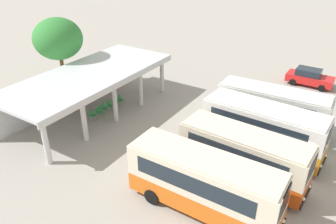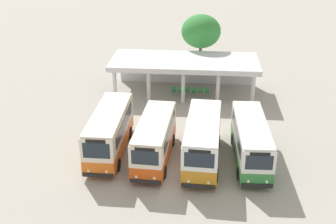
{
  "view_description": "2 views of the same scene",
  "coord_description": "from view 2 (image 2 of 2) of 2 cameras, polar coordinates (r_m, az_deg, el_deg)",
  "views": [
    {
      "loc": [
        -16.41,
        -2.59,
        12.73
      ],
      "look_at": [
        0.09,
        7.85,
        2.29
      ],
      "focal_mm": 35.52,
      "sensor_mm": 36.0,
      "label": 1
    },
    {
      "loc": [
        2.17,
        -25.06,
        16.43
      ],
      "look_at": [
        -0.58,
        7.59,
        1.29
      ],
      "focal_mm": 46.57,
      "sensor_mm": 36.0,
      "label": 2
    }
  ],
  "objects": [
    {
      "name": "waiting_chair_middle_seat",
      "position": [
        42.52,
        2.52,
        2.81
      ],
      "size": [
        0.45,
        0.45,
        0.86
      ],
      "color": "slate",
      "rests_on": "ground"
    },
    {
      "name": "waiting_chair_far_end_seat",
      "position": [
        42.43,
        5.12,
        2.68
      ],
      "size": [
        0.45,
        0.45,
        0.86
      ],
      "color": "slate",
      "rests_on": "ground"
    },
    {
      "name": "ground_plane",
      "position": [
        30.05,
        -0.12,
        -8.35
      ],
      "size": [
        180.0,
        180.0,
        0.0
      ],
      "primitive_type": "plane",
      "color": "#A39E93"
    },
    {
      "name": "terminal_canopy",
      "position": [
        43.19,
        2.22,
        6.17
      ],
      "size": [
        14.23,
        5.98,
        3.4
      ],
      "color": "silver",
      "rests_on": "ground"
    },
    {
      "name": "roadside_tree_behind_canopy",
      "position": [
        46.41,
        4.34,
        10.48
      ],
      "size": [
        4.12,
        4.12,
        6.77
      ],
      "color": "brown",
      "rests_on": "ground"
    },
    {
      "name": "waiting_chair_second_from_end",
      "position": [
        42.44,
        1.65,
        2.78
      ],
      "size": [
        0.45,
        0.45,
        0.86
      ],
      "color": "slate",
      "rests_on": "ground"
    },
    {
      "name": "city_bus_middle_cream",
      "position": [
        30.8,
        4.56,
        -3.61
      ],
      "size": [
        2.7,
        7.92,
        3.28
      ],
      "color": "black",
      "rests_on": "ground"
    },
    {
      "name": "waiting_chair_fourth_seat",
      "position": [
        42.5,
        3.39,
        2.77
      ],
      "size": [
        0.45,
        0.45,
        0.86
      ],
      "color": "slate",
      "rests_on": "ground"
    },
    {
      "name": "waiting_chair_fifth_seat",
      "position": [
        42.43,
        4.25,
        2.71
      ],
      "size": [
        0.45,
        0.45,
        0.86
      ],
      "color": "slate",
      "rests_on": "ground"
    },
    {
      "name": "city_bus_nearest_orange",
      "position": [
        32.2,
        -7.67,
        -2.44
      ],
      "size": [
        2.35,
        8.01,
        3.28
      ],
      "color": "black",
      "rests_on": "ground"
    },
    {
      "name": "city_bus_second_in_row",
      "position": [
        31.02,
        -1.77,
        -3.48
      ],
      "size": [
        2.56,
        7.51,
        3.13
      ],
      "color": "black",
      "rests_on": "ground"
    },
    {
      "name": "city_bus_fourth_amber",
      "position": [
        31.43,
        10.81,
        -3.62
      ],
      "size": [
        2.42,
        7.99,
        3.07
      ],
      "color": "black",
      "rests_on": "ground"
    },
    {
      "name": "waiting_chair_end_by_column",
      "position": [
        42.58,
        0.8,
        2.86
      ],
      "size": [
        0.45,
        0.45,
        0.86
      ],
      "color": "slate",
      "rests_on": "ground"
    }
  ]
}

